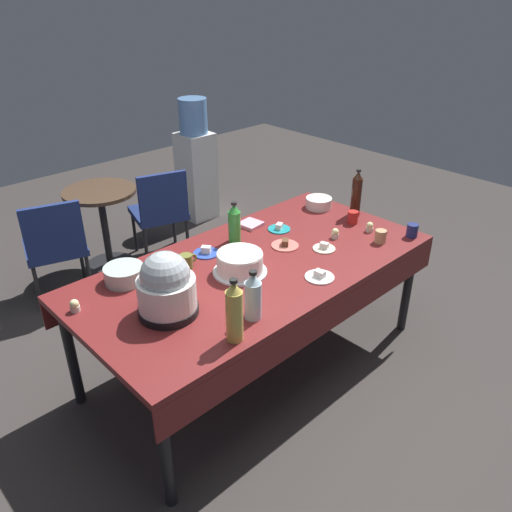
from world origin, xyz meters
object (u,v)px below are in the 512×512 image
Objects in this scene: potluck_table at (256,272)px; coffee_mug_red at (353,217)px; cupcake_mint at (335,234)px; dessert_plate_white at (320,276)px; glass_salad_bowl at (124,274)px; dessert_plate_cobalt at (206,252)px; maroon_chair_left at (55,243)px; cupcake_berry at (75,306)px; dessert_plate_teal at (279,228)px; dessert_plate_coral at (285,245)px; round_cafe_table at (103,214)px; ceramic_snack_bowl at (319,203)px; cupcake_vanilla at (370,227)px; coffee_mug_navy at (412,230)px; soda_bottle_cola at (356,194)px; slow_cooker at (166,287)px; soda_bottle_lime_soda at (234,223)px; frosted_layer_cake at (240,263)px; coffee_mug_tan at (381,236)px; maroon_chair_right at (160,209)px; dessert_plate_cream at (324,248)px; cupcake_cocoa at (168,268)px; soda_bottle_ginger_ale at (234,312)px; soda_bottle_water at (253,296)px; water_cooler at (196,163)px.

potluck_table is 19.55× the size of coffee_mug_red.
dessert_plate_white is at bearing -150.86° from cupcake_mint.
glass_salad_bowl is 0.54m from dessert_plate_cobalt.
cupcake_mint is 2.10m from maroon_chair_left.
coffee_mug_red reaches higher than cupcake_berry.
dessert_plate_coral reaches higher than dessert_plate_teal.
dessert_plate_teal reaches higher than round_cafe_table.
ceramic_snack_bowl is at bearing -41.29° from maroon_chair_left.
coffee_mug_navy is (0.14, -0.24, 0.01)m from cupcake_vanilla.
slow_cooker is at bearing -176.78° from soda_bottle_cola.
dessert_plate_teal is 0.56× the size of soda_bottle_lime_soda.
frosted_layer_cake is (-0.14, -0.02, 0.12)m from potluck_table.
maroon_chair_right is at bearing 101.50° from coffee_mug_tan.
dessert_plate_cream is 0.20× the size of round_cafe_table.
dessert_plate_cobalt is 1.13m from coffee_mug_tan.
cupcake_cocoa is (-0.88, 0.05, 0.02)m from dessert_plate_teal.
dessert_plate_cream is 1.28× the size of coffee_mug_tan.
maroon_chair_right is at bearing 43.52° from cupcake_berry.
soda_bottle_ginger_ale reaches higher than soda_bottle_water.
ceramic_snack_bowl is 0.74m from coffee_mug_navy.
potluck_table is at bearing 166.21° from cupcake_vanilla.
maroon_chair_right reaches higher than coffee_mug_red.
dessert_plate_teal is 2.28× the size of cupcake_berry.
soda_bottle_ginger_ale is at bearing -163.76° from cupcake_mint.
cupcake_cocoa is at bearing 148.09° from potluck_table.
frosted_layer_cake is 0.62m from soda_bottle_ginger_ale.
frosted_layer_cake is 0.94× the size of soda_bottle_cola.
potluck_table is 14.31× the size of dessert_plate_teal.
cupcake_cocoa is 0.59× the size of coffee_mug_navy.
soda_bottle_cola is 0.49m from coffee_mug_navy.
potluck_table is at bearing 111.69° from dessert_plate_white.
cupcake_cocoa is at bearing 135.80° from frosted_layer_cake.
soda_bottle_water is 0.22× the size of water_cooler.
water_cooler reaches higher than soda_bottle_ginger_ale.
maroon_chair_right is at bearing 112.11° from soda_bottle_cola.
soda_bottle_lime_soda is (-0.33, 0.08, 0.12)m from dessert_plate_teal.
soda_bottle_lime_soda reaches higher than glass_salad_bowl.
soda_bottle_ginger_ale is (-0.68, -0.77, 0.03)m from soda_bottle_lime_soda.
dessert_plate_cobalt is at bearing -178.45° from soda_bottle_lime_soda.
cupcake_berry is 1.94m from maroon_chair_right.
soda_bottle_ginger_ale reaches higher than glass_salad_bowl.
round_cafe_table is 1.28m from water_cooler.
ceramic_snack_bowl is at bearing 52.30° from cupcake_mint.
frosted_layer_cake reaches higher than coffee_mug_red.
glass_salad_bowl is 0.26× the size of maroon_chair_left.
ceramic_snack_bowl is 1.48m from soda_bottle_water.
cupcake_berry is (-0.87, -0.02, 0.02)m from dessert_plate_cobalt.
ceramic_snack_bowl is 2.86× the size of cupcake_vanilla.
frosted_layer_cake is at bearing 159.84° from coffee_mug_tan.
cupcake_mint is at bearing 158.26° from cupcake_vanilla.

